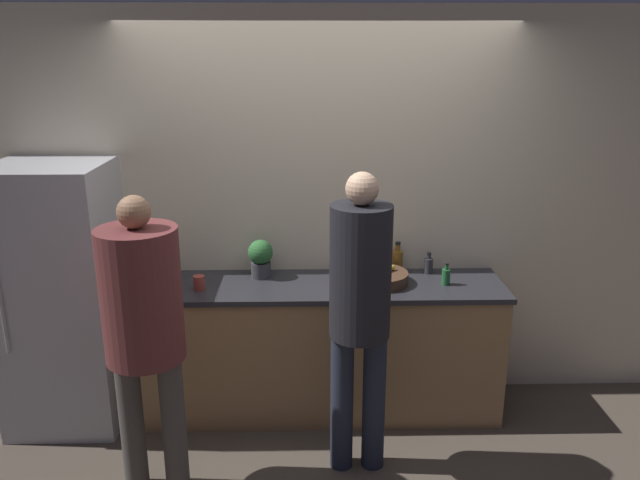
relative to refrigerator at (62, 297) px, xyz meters
The scene contains 13 objects.
ground_plane 1.85m from the refrigerator, ahead, with size 14.00×14.00×0.00m, color #4C4238.
wall_back 1.72m from the refrigerator, 12.27° to the left, with size 5.20×0.06×2.60m.
counter 1.67m from the refrigerator, ahead, with size 2.36×0.61×0.90m.
refrigerator is the anchor object (origin of this frame).
person_left 1.03m from the refrigerator, 46.10° to the right, with size 0.41×0.41×1.66m.
person_center 1.92m from the refrigerator, 17.25° to the right, with size 0.33×0.33×1.74m.
fruit_bowl 2.01m from the refrigerator, ahead, with size 0.37×0.37×0.11m.
utensil_crock 0.64m from the refrigerator, 18.87° to the left, with size 0.10×0.10×0.28m.
bottle_green 2.42m from the refrigerator, ahead, with size 0.05×0.05×0.15m.
bottle_dark 2.37m from the refrigerator, ahead, with size 0.06×0.06×0.14m.
bottle_amber 2.17m from the refrigerator, ahead, with size 0.07×0.07×0.21m.
cup_red 0.88m from the refrigerator, ahead, with size 0.07×0.07×0.09m.
potted_plant 1.27m from the refrigerator, ahead, with size 0.16×0.16×0.25m.
Camera 1 is at (-0.08, -3.40, 2.33)m, focal length 35.00 mm.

